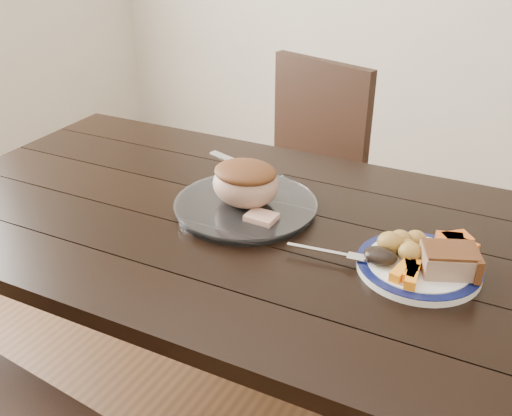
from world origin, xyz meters
The scene contains 14 objects.
dining_table centered at (0.00, 0.00, 0.66)m, with size 1.65×0.98×0.75m.
chair_far centered at (-0.16, 0.74, 0.52)m, with size 0.51×0.52×0.93m.
dinner_plate centered at (0.46, -0.01, 0.76)m, with size 0.26×0.26×0.02m, color white.
plate_rim centered at (0.46, -0.01, 0.77)m, with size 0.26×0.26×0.02m, color #0C1240.
serving_platter centered at (0.02, 0.04, 0.76)m, with size 0.34×0.34×0.02m, color white.
pork_slice centered at (0.52, -0.01, 0.79)m, with size 0.10×0.08×0.05m, color tan.
roasted_potatoes centered at (0.42, 0.01, 0.79)m, with size 0.10×0.10×0.05m.
carrot_batons centered at (0.46, -0.07, 0.78)m, with size 0.06×0.11×0.02m.
pumpkin_wedges centered at (0.52, 0.06, 0.79)m, with size 0.09×0.09×0.04m.
dark_mushroom centered at (0.39, -0.05, 0.79)m, with size 0.07×0.05×0.03m, color black.
fork centered at (0.30, -0.07, 0.77)m, with size 0.18×0.05×0.00m.
roast_joint centered at (0.02, 0.04, 0.82)m, with size 0.17×0.14×0.11m, color tan.
cut_slice centered at (0.09, -0.02, 0.78)m, with size 0.07×0.06×0.02m, color tan.
carving_knife centered at (-0.05, 0.25, 0.76)m, with size 0.31×0.11×0.01m.
Camera 1 is at (0.65, -1.03, 1.43)m, focal length 40.00 mm.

